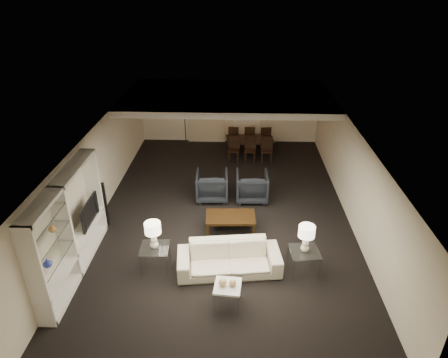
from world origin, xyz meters
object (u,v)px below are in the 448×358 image
dining_table (250,147)px  floor_lamp (185,126)px  chair_fr (265,137)px  table_lamp_left (153,236)px  marble_table (228,295)px  armchair_right (252,186)px  floor_speaker (104,204)px  chair_fm (249,137)px  television (85,212)px  coffee_table (231,223)px  side_table_right (303,262)px  vase_blue (47,263)px  pendant_light (236,111)px  chair_nr (267,150)px  sofa (229,258)px  armchair_left (212,186)px  side_table_left (156,258)px  chair_nm (250,150)px  chair_nl (234,150)px  table_lamp_right (306,239)px  chair_fl (234,136)px  vase_amber (52,228)px

dining_table → floor_lamp: size_ratio=1.20×
floor_lamp → chair_fr: bearing=-6.6°
table_lamp_left → marble_table: table_lamp_left is taller
armchair_right → floor_speaker: 4.29m
marble_table → chair_fm: (0.61, 8.42, 0.18)m
television → chair_fr: television is taller
television → dining_table: television is taller
coffee_table → armchair_right: armchair_right is taller
side_table_right → chair_fm: chair_fm is taller
vase_blue → pendant_light: bearing=63.5°
coffee_table → floor_lamp: (-1.95, 6.08, 0.49)m
table_lamp_left → chair_fr: (2.91, 7.32, -0.49)m
floor_speaker → chair_fm: floor_speaker is taller
table_lamp_left → floor_speaker: table_lamp_left is taller
armchair_right → chair_nr: (0.61, 2.72, 0.01)m
chair_fm → floor_lamp: size_ratio=0.63×
sofa → armchair_left: armchair_left is taller
side_table_left → chair_nr: bearing=64.2°
floor_lamp → chair_nm: bearing=-33.1°
armchair_left → marble_table: (0.60, -4.40, -0.17)m
television → chair_nr: television is taller
armchair_right → chair_nl: (-0.59, 2.72, 0.01)m
dining_table → chair_nm: chair_nm is taller
table_lamp_right → chair_fl: (-1.69, 7.32, -0.49)m
dining_table → chair_nm: size_ratio=1.92×
television → chair_fm: 7.76m
side_table_right → floor_speaker: bearing=160.7°
chair_nl → chair_fr: same height
television → chair_nl: 6.35m
sofa → chair_fm: chair_fm is taller
armchair_left → chair_fl: bearing=-101.3°
armchair_right → vase_amber: size_ratio=5.67×
marble_table → chair_fm: bearing=85.9°
marble_table → floor_lamp: size_ratio=0.37×
table_lamp_left → floor_lamp: size_ratio=0.46×
pendant_light → side_table_left: bearing=-106.7°
floor_speaker → floor_lamp: floor_lamp is taller
pendant_light → vase_blue: pendant_light is taller
sofa → side_table_left: size_ratio=3.64×
television → armchair_left: bearing=-48.6°
marble_table → dining_table: dining_table is taller
side_table_left → vase_amber: 2.40m
vase_blue → chair_nl: vase_blue is taller
armchair_right → chair_nr: size_ratio=1.06×
sofa → dining_table: 6.70m
chair_fl → chair_fr: 1.20m
floor_speaker → dining_table: size_ratio=0.73×
television → chair_fl: bearing=-28.0°
table_lamp_left → vase_amber: 2.11m
armchair_left → chair_fr: (1.81, 4.02, 0.01)m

